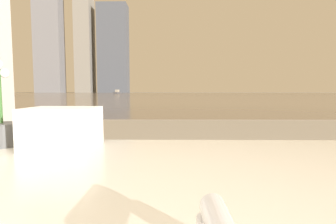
# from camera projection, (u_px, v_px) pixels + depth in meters

# --- Properties ---
(potted_orchid) EXTENTS (0.15, 0.15, 0.38)m
(potted_orchid) POSITION_uv_depth(u_px,v_px,m) (2.00, 128.00, 1.07)
(potted_orchid) COLOR #4C4C4C
(potted_orchid) RESTS_ON bathtub
(towel_stack) EXTENTS (0.26, 0.21, 0.16)m
(towel_stack) POSITION_uv_depth(u_px,v_px,m) (63.00, 128.00, 1.03)
(towel_stack) COLOR white
(towel_stack) RESTS_ON bathtub
(harbor_water) EXTENTS (180.00, 110.00, 0.01)m
(harbor_water) POSITION_uv_depth(u_px,v_px,m) (171.00, 94.00, 61.98)
(harbor_water) COLOR gray
(harbor_water) RESTS_ON ground_plane
(harbor_boat_0) EXTENTS (1.52, 3.07, 1.10)m
(harbor_boat_0) POSITION_uv_depth(u_px,v_px,m) (117.00, 92.00, 65.27)
(harbor_boat_0) COLOR #4C4C51
(harbor_boat_0) RESTS_ON harbor_water
(harbor_boat_1) EXTENTS (3.42, 4.15, 1.52)m
(harbor_boat_1) POSITION_uv_depth(u_px,v_px,m) (6.00, 93.00, 32.58)
(harbor_boat_1) COLOR #335647
(harbor_boat_1) RESTS_ON harbor_water
(skyline_tower_0) EXTENTS (11.71, 6.64, 60.83)m
(skyline_tower_0) POSITION_uv_depth(u_px,v_px,m) (48.00, 24.00, 115.98)
(skyline_tower_0) COLOR slate
(skyline_tower_0) RESTS_ON ground_plane
(skyline_tower_1) EXTENTS (6.93, 8.86, 52.12)m
(skyline_tower_1) POSITION_uv_depth(u_px,v_px,m) (84.00, 34.00, 116.14)
(skyline_tower_1) COLOR gray
(skyline_tower_1) RESTS_ON ground_plane
(skyline_tower_2) EXTENTS (12.92, 8.27, 38.68)m
(skyline_tower_2) POSITION_uv_depth(u_px,v_px,m) (113.00, 49.00, 116.53)
(skyline_tower_2) COLOR #4C515B
(skyline_tower_2) RESTS_ON ground_plane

